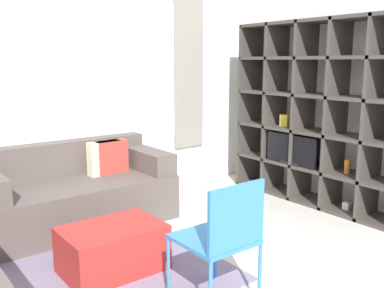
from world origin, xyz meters
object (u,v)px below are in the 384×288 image
at_px(couch_main, 75,194).
at_px(ottoman, 113,249).
at_px(shelving_unit, 320,115).
at_px(folding_chair, 223,234).

bearing_deg(couch_main, ottoman, -98.63).
bearing_deg(ottoman, shelving_unit, 2.02).
xyz_separation_m(ottoman, folding_chair, (0.32, -0.89, 0.34)).
relative_size(couch_main, ottoman, 2.49).
bearing_deg(couch_main, folding_chair, -85.55).
bearing_deg(ottoman, couch_main, 81.37).
distance_m(ottoman, folding_chair, 1.00).
bearing_deg(shelving_unit, folding_chair, -156.97).
relative_size(shelving_unit, couch_main, 1.17).
distance_m(couch_main, ottoman, 1.13).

